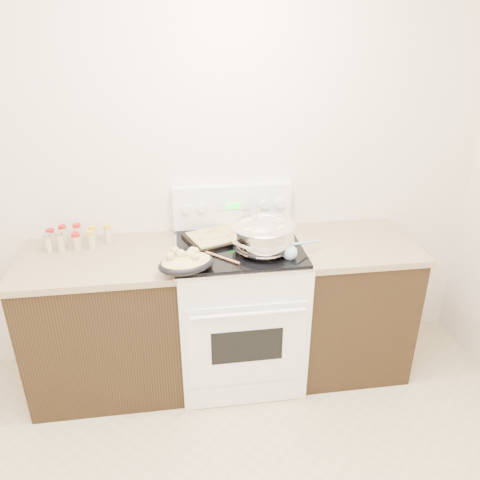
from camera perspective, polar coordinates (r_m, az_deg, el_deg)
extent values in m
cube|color=silver|center=(2.97, -7.92, 9.02)|extent=(4.00, 0.05, 2.70)
cube|color=black|center=(3.08, -15.86, -9.94)|extent=(0.90, 0.64, 0.88)
cube|color=brown|center=(2.85, -16.93, -2.32)|extent=(0.93, 0.67, 0.04)
cube|color=black|center=(3.23, 12.88, -7.78)|extent=(0.70, 0.64, 0.88)
cube|color=brown|center=(3.01, 13.70, -0.40)|extent=(0.73, 0.67, 0.04)
cube|color=white|center=(3.05, -0.14, -8.83)|extent=(0.76, 0.66, 0.92)
cube|color=white|center=(2.78, 0.86, -12.75)|extent=(0.70, 0.01, 0.55)
cube|color=black|center=(2.78, 0.89, -12.83)|extent=(0.42, 0.01, 0.22)
cylinder|color=white|center=(2.61, 1.03, -9.01)|extent=(0.65, 0.02, 0.02)
cube|color=white|center=(3.03, 0.81, -18.34)|extent=(0.70, 0.01, 0.14)
cube|color=silver|center=(2.81, -0.15, -0.94)|extent=(0.78, 0.68, 0.01)
cube|color=black|center=(2.81, -0.15, -0.72)|extent=(0.74, 0.64, 0.01)
cube|color=white|center=(3.02, -0.94, 4.20)|extent=(0.76, 0.07, 0.28)
cylinder|color=white|center=(2.95, -6.62, 3.80)|extent=(0.06, 0.02, 0.06)
cylinder|color=white|center=(2.95, -4.68, 3.92)|extent=(0.06, 0.02, 0.06)
cylinder|color=white|center=(3.00, 2.98, 4.32)|extent=(0.06, 0.02, 0.06)
cylinder|color=white|center=(3.02, 4.84, 4.40)|extent=(0.06, 0.02, 0.06)
cube|color=#19E533|center=(2.97, -0.83, 4.16)|extent=(0.09, 0.00, 0.04)
cube|color=silver|center=(2.97, -2.37, 4.07)|extent=(0.05, 0.00, 0.05)
cube|color=silver|center=(2.98, 0.70, 4.23)|extent=(0.05, 0.00, 0.05)
ellipsoid|color=silver|center=(2.71, 2.80, 0.09)|extent=(0.47, 0.47, 0.22)
cylinder|color=silver|center=(2.74, 2.77, -1.19)|extent=(0.20, 0.20, 0.01)
torus|color=silver|center=(2.67, 2.84, 1.80)|extent=(0.38, 0.38, 0.02)
cylinder|color=silver|center=(2.70, 2.81, 0.55)|extent=(0.35, 0.35, 0.12)
cylinder|color=brown|center=(2.68, 2.84, 1.57)|extent=(0.33, 0.33, 0.00)
cube|color=beige|center=(2.80, 2.62, 2.77)|extent=(0.04, 0.04, 0.03)
cube|color=beige|center=(2.75, 1.06, 2.39)|extent=(0.04, 0.04, 0.03)
cube|color=beige|center=(2.63, 4.03, 1.23)|extent=(0.03, 0.03, 0.03)
cube|color=beige|center=(2.66, 4.98, 1.50)|extent=(0.04, 0.04, 0.03)
cube|color=beige|center=(2.72, 0.55, 2.15)|extent=(0.03, 0.03, 0.02)
cube|color=beige|center=(2.72, 0.61, 2.12)|extent=(0.05, 0.05, 0.03)
cube|color=beige|center=(2.61, 3.53, 1.08)|extent=(0.03, 0.03, 0.02)
cube|color=beige|center=(2.62, 2.62, 1.14)|extent=(0.05, 0.05, 0.03)
cube|color=beige|center=(2.76, 4.92, 2.42)|extent=(0.04, 0.04, 0.03)
cube|color=beige|center=(2.72, 4.05, 2.10)|extent=(0.04, 0.04, 0.03)
cube|color=beige|center=(2.61, 0.96, 1.11)|extent=(0.04, 0.04, 0.03)
cube|color=beige|center=(2.74, 1.26, 2.29)|extent=(0.03, 0.03, 0.02)
cube|color=beige|center=(2.60, 0.87, 1.02)|extent=(0.04, 0.04, 0.03)
cube|color=beige|center=(2.63, 4.55, 1.21)|extent=(0.03, 0.03, 0.02)
ellipsoid|color=black|center=(2.52, -6.57, -2.88)|extent=(0.36, 0.29, 0.08)
ellipsoid|color=tan|center=(2.52, -6.59, -2.64)|extent=(0.32, 0.26, 0.06)
sphere|color=tan|center=(2.54, -5.85, -1.44)|extent=(0.04, 0.04, 0.04)
sphere|color=tan|center=(2.56, -7.93, -1.32)|extent=(0.05, 0.05, 0.05)
sphere|color=tan|center=(2.56, -5.84, -1.38)|extent=(0.05, 0.05, 0.05)
sphere|color=tan|center=(2.52, -6.22, -1.82)|extent=(0.05, 0.05, 0.05)
sphere|color=tan|center=(2.50, -8.51, -2.03)|extent=(0.05, 0.05, 0.05)
sphere|color=tan|center=(2.56, -5.43, -1.33)|extent=(0.04, 0.04, 0.04)
sphere|color=tan|center=(2.52, -7.24, -1.71)|extent=(0.05, 0.05, 0.05)
sphere|color=tan|center=(2.48, -5.51, -2.06)|extent=(0.04, 0.04, 0.04)
cube|color=black|center=(2.89, -2.37, 0.35)|extent=(0.48, 0.41, 0.02)
cube|color=tan|center=(2.88, -2.37, 0.57)|extent=(0.43, 0.36, 0.02)
sphere|color=tan|center=(2.95, -1.16, 1.43)|extent=(0.03, 0.03, 0.03)
sphere|color=tan|center=(2.92, -3.72, 1.10)|extent=(0.04, 0.04, 0.04)
sphere|color=tan|center=(2.87, 0.59, 0.78)|extent=(0.05, 0.05, 0.05)
sphere|color=tan|center=(2.81, -4.80, 0.14)|extent=(0.03, 0.03, 0.03)
sphere|color=tan|center=(2.85, -1.55, 0.52)|extent=(0.03, 0.03, 0.03)
sphere|color=tan|center=(2.82, -3.11, 0.24)|extent=(0.03, 0.03, 0.03)
sphere|color=tan|center=(2.82, -3.26, 0.19)|extent=(0.04, 0.04, 0.04)
sphere|color=tan|center=(2.94, -2.80, 1.44)|extent=(0.03, 0.03, 0.03)
sphere|color=tan|center=(2.89, -0.81, 0.95)|extent=(0.03, 0.03, 0.03)
sphere|color=tan|center=(2.91, -2.64, 1.09)|extent=(0.03, 0.03, 0.03)
cylinder|color=#A7714C|center=(2.65, -2.31, -2.10)|extent=(0.19, 0.19, 0.01)
sphere|color=#A7714C|center=(2.57, -3.88, -2.91)|extent=(0.04, 0.04, 0.04)
sphere|color=#86B3C8|center=(2.66, 6.08, -1.54)|extent=(0.09, 0.09, 0.09)
cylinder|color=#86B3C8|center=(2.72, 7.74, -0.35)|extent=(0.25, 0.16, 0.08)
cylinder|color=#BFB28C|center=(3.06, -22.02, 0.12)|extent=(0.05, 0.05, 0.09)
cylinder|color=#B21414|center=(3.03, -22.18, 1.05)|extent=(0.05, 0.05, 0.02)
cylinder|color=#BFB28C|center=(3.04, -20.72, 0.42)|extent=(0.04, 0.04, 0.11)
cylinder|color=#B21414|center=(3.02, -20.91, 1.53)|extent=(0.04, 0.04, 0.02)
cylinder|color=#BFB28C|center=(3.02, -19.14, 0.56)|extent=(0.04, 0.04, 0.11)
cylinder|color=#B21414|center=(3.00, -19.31, 1.69)|extent=(0.05, 0.05, 0.02)
cylinder|color=#BFB28C|center=(3.01, -17.45, 0.51)|extent=(0.04, 0.04, 0.09)
cylinder|color=gold|center=(2.99, -17.58, 1.47)|extent=(0.04, 0.04, 0.02)
cylinder|color=#BFB28C|center=(2.99, -15.81, 0.60)|extent=(0.04, 0.04, 0.10)
cylinder|color=gold|center=(2.97, -15.93, 1.61)|extent=(0.04, 0.04, 0.02)
cylinder|color=#BFB28C|center=(2.98, -22.34, -0.47)|extent=(0.04, 0.04, 0.10)
cylinder|color=#B2B2B7|center=(2.96, -22.52, 0.52)|extent=(0.04, 0.04, 0.02)
cylinder|color=#BFB28C|center=(2.96, -21.02, -0.32)|extent=(0.04, 0.04, 0.11)
cylinder|color=#B2B2B7|center=(2.94, -21.21, 0.78)|extent=(0.04, 0.04, 0.02)
cylinder|color=#BFB28C|center=(2.95, -19.29, -0.31)|extent=(0.05, 0.05, 0.09)
cylinder|color=#B21414|center=(2.93, -19.44, 0.63)|extent=(0.05, 0.05, 0.02)
cylinder|color=#BFB28C|center=(2.93, -17.64, -0.17)|extent=(0.04, 0.04, 0.10)
cylinder|color=gold|center=(2.91, -17.79, 0.86)|extent=(0.04, 0.04, 0.02)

